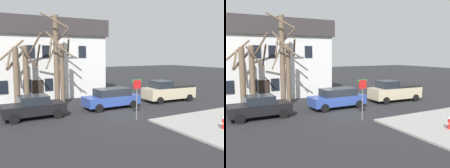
{
  "view_description": "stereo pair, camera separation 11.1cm",
  "coord_description": "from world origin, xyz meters",
  "views": [
    {
      "loc": [
        -9.39,
        -16.11,
        4.63
      ],
      "look_at": [
        0.89,
        2.6,
        1.97
      ],
      "focal_mm": 39.47,
      "sensor_mm": 36.0,
      "label": 1
    },
    {
      "loc": [
        -9.29,
        -16.16,
        4.63
      ],
      "look_at": [
        0.89,
        2.6,
        1.97
      ],
      "focal_mm": 39.47,
      "sensor_mm": 36.0,
      "label": 2
    }
  ],
  "objects": [
    {
      "name": "tree_bare_far",
      "position": [
        -3.14,
        5.41,
        4.2
      ],
      "size": [
        2.89,
        2.73,
        8.01
      ],
      "color": "brown",
      "rests_on": "ground_plane"
    },
    {
      "name": "ground_plane",
      "position": [
        0.0,
        0.0,
        0.0
      ],
      "size": [
        120.0,
        120.0,
        0.0
      ],
      "primitive_type": "plane",
      "color": "#262628"
    },
    {
      "name": "tree_bare_mid",
      "position": [
        -5.56,
        6.17,
        2.98
      ],
      "size": [
        2.09,
        2.66,
        6.46
      ],
      "color": "brown",
      "rests_on": "ground_plane"
    },
    {
      "name": "street_sign_pole",
      "position": [
        0.2,
        -2.22,
        2.0
      ],
      "size": [
        0.76,
        0.07,
        2.86
      ],
      "color": "slate",
      "rests_on": "ground_plane"
    },
    {
      "name": "tree_bare_end",
      "position": [
        -2.85,
        5.22,
        3.19
      ],
      "size": [
        2.34,
        2.97,
        6.51
      ],
      "color": "brown",
      "rests_on": "ground_plane"
    },
    {
      "name": "pickup_truck_beige",
      "position": [
        6.88,
        2.06,
        0.99
      ],
      "size": [
        5.24,
        2.42,
        2.04
      ],
      "color": "#C6B793",
      "rests_on": "ground_plane"
    },
    {
      "name": "tree_bare_near",
      "position": [
        -6.52,
        6.18,
        2.82
      ],
      "size": [
        2.16,
        1.64,
        5.86
      ],
      "color": "brown",
      "rests_on": "ground_plane"
    },
    {
      "name": "car_blue_wagon",
      "position": [
        0.5,
        1.95,
        0.89
      ],
      "size": [
        4.77,
        2.12,
        1.7
      ],
      "color": "#2D4799",
      "rests_on": "ground_plane"
    },
    {
      "name": "car_black_sedan",
      "position": [
        -5.98,
        1.77,
        0.82
      ],
      "size": [
        4.38,
        2.16,
        1.63
      ],
      "color": "black",
      "rests_on": "ground_plane"
    },
    {
      "name": "building_main",
      "position": [
        -2.81,
        12.17,
        4.14
      ],
      "size": [
        12.04,
        9.18,
        8.14
      ],
      "color": "white",
      "rests_on": "ground_plane"
    },
    {
      "name": "fire_hydrant",
      "position": [
        3.45,
        -6.74,
        0.51
      ],
      "size": [
        0.42,
        0.22,
        0.75
      ],
      "color": "red",
      "rests_on": "sidewalk_slab"
    }
  ]
}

